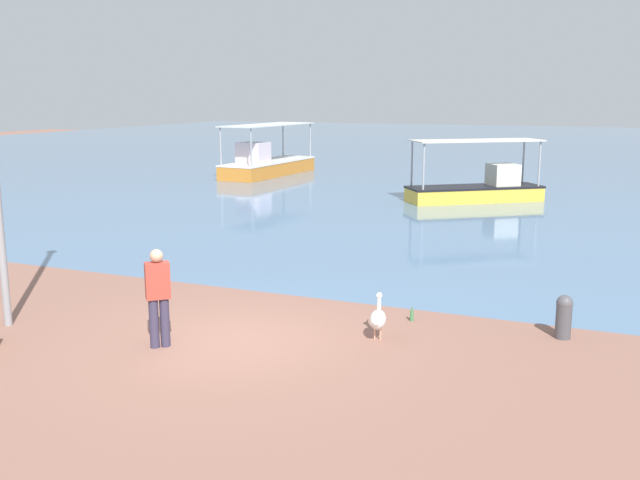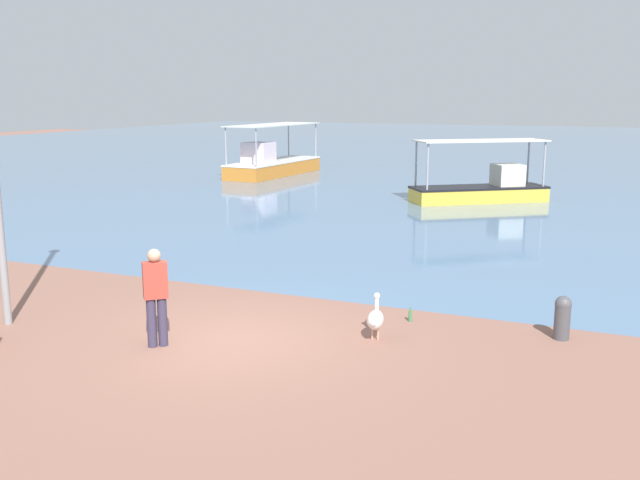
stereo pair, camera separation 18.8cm
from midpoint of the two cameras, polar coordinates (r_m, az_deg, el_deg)
The scene contains 8 objects.
ground at distance 12.58m, azimuth -7.29°, elevation -8.02°, with size 120.00×120.00×0.00m, color #8E6050.
harbor_water at distance 58.70m, azimuth 16.84°, elevation 6.94°, with size 110.00×90.00×0.00m, color #577A9F.
fishing_boat_center at distance 29.27m, azimuth 12.37°, elevation 4.15°, with size 5.30×4.46×2.45m.
fishing_boat_far_left at distance 38.06m, azimuth -4.43°, elevation 6.15°, with size 2.46×7.08×2.68m.
pelican at distance 12.50m, azimuth 4.22°, elevation -6.27°, with size 0.39×0.80×0.80m.
mooring_bollard at distance 13.17m, azimuth 18.54°, elevation -5.73°, with size 0.29×0.29×0.78m.
fisherman_standing at distance 12.26m, azimuth -13.25°, elevation -4.31°, with size 0.45×0.43×1.69m.
glass_bottle at distance 13.60m, azimuth 6.96°, elevation -6.02°, with size 0.07×0.07×0.27m.
Camera 1 is at (5.89, -10.28, 4.19)m, focal length 40.00 mm.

